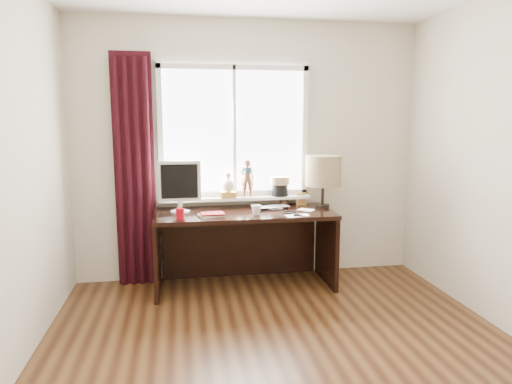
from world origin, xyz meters
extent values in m
cube|color=#543318|center=(0.00, 0.00, 0.00)|extent=(3.50, 4.00, 0.00)
cube|color=beige|center=(0.00, 2.00, 1.30)|extent=(3.50, 0.00, 2.60)
imported|color=silver|center=(0.18, 1.72, 0.76)|extent=(0.40, 0.30, 0.03)
imported|color=white|center=(-0.01, 1.48, 0.80)|extent=(0.13, 0.13, 0.10)
cylinder|color=#9E0612|center=(-0.71, 1.40, 0.80)|extent=(0.07, 0.07, 0.10)
cube|color=white|center=(-0.15, 1.99, 1.50)|extent=(1.40, 0.02, 1.30)
cube|color=silver|center=(-0.15, 1.96, 0.88)|extent=(1.50, 0.05, 0.05)
cube|color=silver|center=(-0.15, 1.96, 2.12)|extent=(1.50, 0.05, 0.05)
cube|color=silver|center=(-0.88, 1.96, 1.50)|extent=(0.05, 0.05, 1.40)
cube|color=silver|center=(0.57, 1.96, 1.50)|extent=(0.05, 0.05, 1.40)
cube|color=silver|center=(-0.15, 1.96, 1.50)|extent=(0.03, 0.05, 1.30)
cube|color=silver|center=(-0.15, 1.91, 0.83)|extent=(1.52, 0.18, 0.03)
cylinder|color=#4A080D|center=(-0.71, 1.88, 0.96)|extent=(0.13, 0.13, 0.22)
cube|color=gold|center=(-0.23, 1.88, 0.88)|extent=(0.15, 0.12, 0.06)
sphere|color=beige|center=(-0.23, 1.88, 0.97)|extent=(0.13, 0.13, 0.13)
sphere|color=beige|center=(-0.23, 1.88, 1.07)|extent=(0.07, 0.07, 0.07)
imported|color=brown|center=(-0.03, 1.89, 1.04)|extent=(0.15, 0.11, 0.38)
cylinder|color=#1E4C51|center=(-0.03, 1.88, 1.12)|extent=(0.10, 0.10, 0.05)
cylinder|color=black|center=(0.30, 1.88, 0.91)|extent=(0.16, 0.16, 0.12)
cylinder|color=#8C6B4C|center=(0.30, 1.88, 1.01)|extent=(0.20, 0.20, 0.08)
cube|color=black|center=(-1.13, 1.92, 1.12)|extent=(0.38, 0.05, 2.25)
cylinder|color=black|center=(-1.27, 1.89, 1.10)|extent=(0.06, 0.06, 2.20)
cylinder|color=black|center=(-1.18, 1.89, 1.10)|extent=(0.06, 0.06, 2.20)
cylinder|color=black|center=(-1.09, 1.89, 1.10)|extent=(0.06, 0.06, 2.20)
cylinder|color=black|center=(-1.00, 1.89, 1.10)|extent=(0.06, 0.06, 2.20)
cube|color=black|center=(-0.10, 1.63, 0.73)|extent=(1.70, 0.70, 0.04)
cube|color=black|center=(-0.93, 1.63, 0.35)|extent=(0.04, 0.64, 0.71)
cube|color=black|center=(0.73, 1.63, 0.35)|extent=(0.04, 0.64, 0.71)
cube|color=black|center=(-0.10, 1.97, 0.35)|extent=(1.60, 0.03, 0.71)
cylinder|color=beige|center=(-0.71, 1.70, 0.76)|extent=(0.18, 0.18, 0.01)
cylinder|color=beige|center=(-0.71, 1.70, 0.81)|extent=(0.04, 0.04, 0.10)
cube|color=beige|center=(-0.71, 1.70, 1.05)|extent=(0.40, 0.04, 0.38)
cube|color=black|center=(-0.71, 1.67, 1.05)|extent=(0.34, 0.01, 0.32)
cube|color=beige|center=(-0.43, 1.48, 0.76)|extent=(0.25, 0.21, 0.02)
cube|color=#690409|center=(-0.42, 1.47, 0.78)|extent=(0.22, 0.17, 0.01)
cylinder|color=black|center=(0.34, 1.88, 0.81)|extent=(0.09, 0.09, 0.12)
cylinder|color=black|center=(0.33, 1.89, 0.86)|extent=(0.01, 0.01, 0.22)
cylinder|color=black|center=(0.36, 1.87, 0.84)|extent=(0.01, 0.01, 0.19)
cylinder|color=black|center=(0.34, 1.89, 0.88)|extent=(0.01, 0.01, 0.25)
cylinder|color=black|center=(0.36, 1.89, 0.83)|extent=(0.01, 0.01, 0.17)
cube|color=gold|center=(0.53, 1.87, 0.81)|extent=(0.10, 0.03, 0.13)
cube|color=#996633|center=(0.53, 1.86, 0.81)|extent=(0.08, 0.01, 0.10)
cylinder|color=black|center=(0.70, 1.71, 0.77)|extent=(0.14, 0.14, 0.03)
cylinder|color=black|center=(0.70, 1.71, 0.89)|extent=(0.03, 0.03, 0.22)
cylinder|color=tan|center=(0.70, 1.71, 1.12)|extent=(0.35, 0.35, 0.30)
cube|color=white|center=(0.39, 1.38, 0.75)|extent=(0.16, 0.12, 0.00)
cube|color=white|center=(0.50, 1.61, 0.75)|extent=(0.19, 0.18, 0.00)
cube|color=white|center=(0.33, 1.36, 0.75)|extent=(0.17, 0.14, 0.00)
torus|color=black|center=(0.32, 1.53, 0.75)|extent=(0.14, 0.14, 0.01)
torus|color=black|center=(0.11, 1.76, 0.75)|extent=(0.14, 0.14, 0.01)
torus|color=black|center=(0.15, 1.86, 0.75)|extent=(0.13, 0.13, 0.01)
camera|label=1|loc=(-0.69, -2.60, 1.63)|focal=32.00mm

